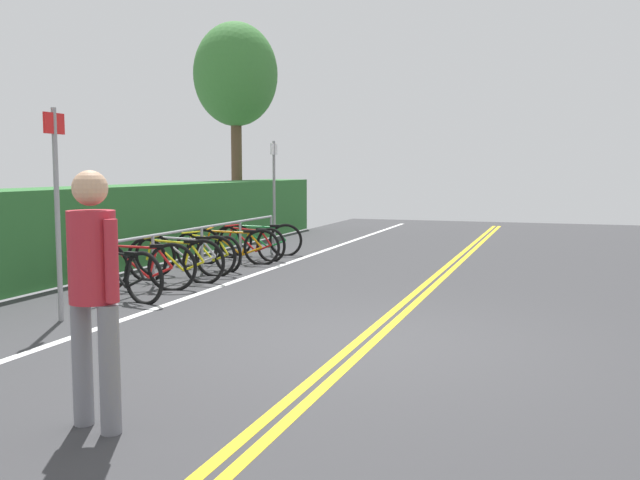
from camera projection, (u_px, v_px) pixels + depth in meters
name	position (u px, v px, depth m)	size (l,w,h in m)	color
ground_plane	(366.00, 344.00, 7.31)	(34.75, 10.40, 0.05)	#353538
centre_line_yellow_inner	(373.00, 342.00, 7.28)	(31.28, 0.10, 0.00)	gold
centre_line_yellow_outer	(359.00, 340.00, 7.33)	(31.28, 0.10, 0.00)	gold
bike_lane_stripe_white	(119.00, 321.00, 8.27)	(31.28, 0.12, 0.00)	white
bike_rack	(202.00, 238.00, 12.08)	(6.18, 0.05, 0.80)	#9EA0A5
bicycle_0	(118.00, 274.00, 9.59)	(0.57, 1.68, 0.75)	black
bicycle_1	(139.00, 267.00, 10.34)	(0.66, 1.65, 0.75)	black
bicycle_2	(175.00, 260.00, 11.12)	(0.46, 1.71, 0.74)	black
bicycle_3	(185.00, 255.00, 11.76)	(0.54, 1.72, 0.73)	black
bicycle_4	(208.00, 252.00, 12.52)	(0.65, 1.61, 0.68)	black
bicycle_5	(233.00, 247.00, 13.18)	(0.58, 1.74, 0.72)	black
bicycle_6	(249.00, 243.00, 13.88)	(0.51, 1.70, 0.70)	black
bicycle_7	(261.00, 240.00, 14.48)	(0.67, 1.64, 0.71)	black
pedestrian	(93.00, 281.00, 4.75)	(0.32, 0.47, 1.77)	slate
sign_post_near	(57.00, 195.00, 8.14)	(0.36, 0.06, 2.48)	gray
sign_post_far	(274.00, 185.00, 15.65)	(0.36, 0.06, 2.40)	gray
hedge_backdrop	(148.00, 221.00, 14.13)	(15.13, 1.28, 1.47)	#2D6B30
tree_mid	(236.00, 76.00, 19.87)	(2.37, 2.37, 5.89)	brown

